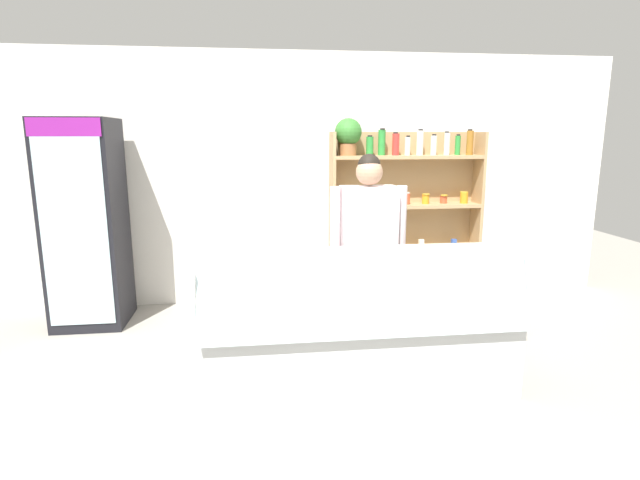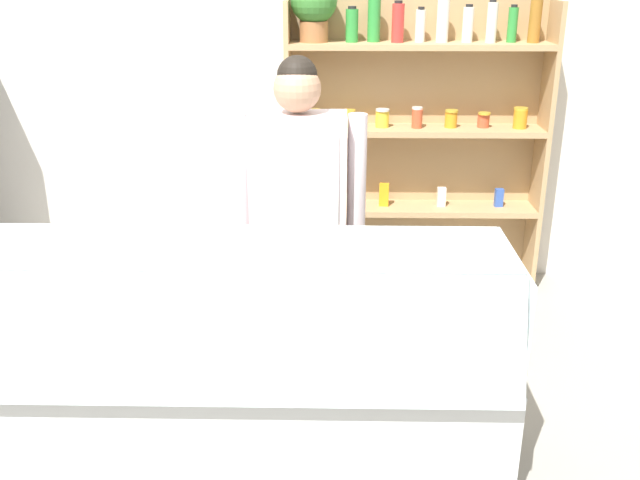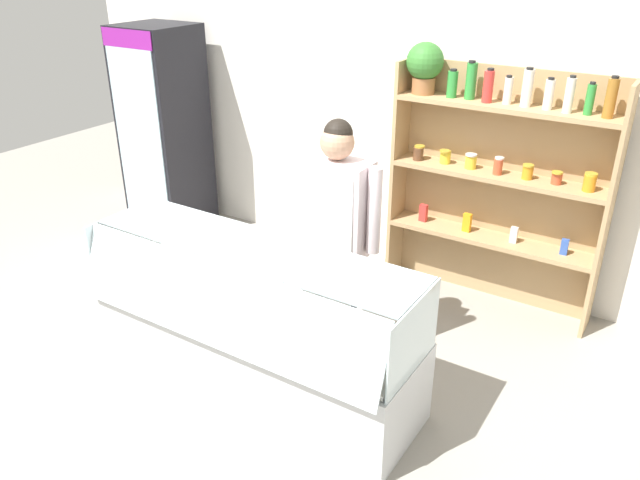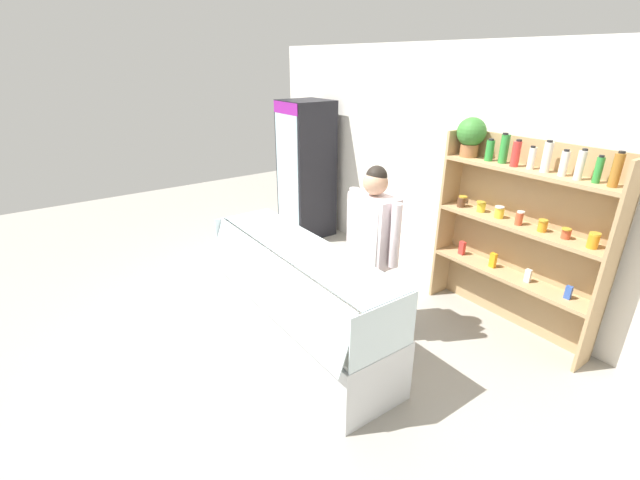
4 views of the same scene
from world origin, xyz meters
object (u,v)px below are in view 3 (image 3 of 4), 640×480
at_px(deli_display_case, 252,345).
at_px(shop_clerk, 336,220).
at_px(drinks_fridge, 164,131).
at_px(shelving_unit, 489,164).

relative_size(deli_display_case, shop_clerk, 1.32).
height_order(deli_display_case, shop_clerk, shop_clerk).
bearing_deg(deli_display_case, drinks_fridge, 144.97).
xyz_separation_m(shelving_unit, shop_clerk, (-0.60, -1.25, -0.15)).
distance_m(shelving_unit, deli_display_case, 2.24).
bearing_deg(shelving_unit, drinks_fridge, -174.92).
xyz_separation_m(shelving_unit, deli_display_case, (-0.83, -1.91, -0.83)).
xyz_separation_m(deli_display_case, shop_clerk, (0.22, 0.67, 0.69)).
relative_size(drinks_fridge, shop_clerk, 1.18).
xyz_separation_m(drinks_fridge, deli_display_case, (2.33, -1.63, -0.68)).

